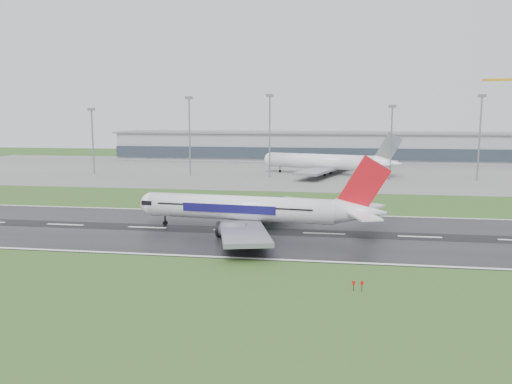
# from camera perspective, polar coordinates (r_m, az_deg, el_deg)

# --- Properties ---
(ground) EXTENTS (520.00, 520.00, 0.00)m
(ground) POSITION_cam_1_polar(r_m,az_deg,el_deg) (113.69, 7.46, -4.57)
(ground) COLOR #2C4F1D
(ground) RESTS_ON ground
(runway) EXTENTS (400.00, 45.00, 0.10)m
(runway) POSITION_cam_1_polar(r_m,az_deg,el_deg) (113.68, 7.46, -4.55)
(runway) COLOR black
(runway) RESTS_ON ground
(apron) EXTENTS (400.00, 130.00, 0.08)m
(apron) POSITION_cam_1_polar(r_m,az_deg,el_deg) (237.14, 8.21, 2.24)
(apron) COLOR slate
(apron) RESTS_ON ground
(terminal) EXTENTS (240.00, 36.00, 15.00)m
(terminal) POSITION_cam_1_polar(r_m,az_deg,el_deg) (296.31, 8.38, 4.92)
(terminal) COLOR gray
(terminal) RESTS_ON ground
(main_airliner) EXTENTS (60.81, 58.44, 16.43)m
(main_airliner) POSITION_cam_1_polar(r_m,az_deg,el_deg) (114.19, 0.11, -0.19)
(main_airliner) COLOR white
(main_airliner) RESTS_ON runway
(parked_airliner) EXTENTS (74.84, 72.03, 17.88)m
(parked_airliner) POSITION_cam_1_polar(r_m,az_deg,el_deg) (223.10, 7.77, 4.18)
(parked_airliner) COLOR white
(parked_airliner) RESTS_ON apron
(floodmast_0) EXTENTS (0.64, 0.64, 27.09)m
(floodmast_0) POSITION_cam_1_polar(r_m,az_deg,el_deg) (235.17, -17.44, 5.19)
(floodmast_0) COLOR gray
(floodmast_0) RESTS_ON ground
(floodmast_1) EXTENTS (0.64, 0.64, 31.70)m
(floodmast_1) POSITION_cam_1_polar(r_m,az_deg,el_deg) (219.52, -7.28, 5.90)
(floodmast_1) COLOR gray
(floodmast_1) RESTS_ON ground
(floodmast_2) EXTENTS (0.64, 0.64, 32.47)m
(floodmast_2) POSITION_cam_1_polar(r_m,az_deg,el_deg) (212.68, 1.51, 5.99)
(floodmast_2) COLOR gray
(floodmast_2) RESTS_ON ground
(floodmast_3) EXTENTS (0.64, 0.64, 28.07)m
(floodmast_3) POSITION_cam_1_polar(r_m,az_deg,el_deg) (212.12, 14.57, 5.12)
(floodmast_3) COLOR gray
(floodmast_3) RESTS_ON ground
(floodmast_4) EXTENTS (0.64, 0.64, 31.94)m
(floodmast_4) POSITION_cam_1_polar(r_m,az_deg,el_deg) (217.78, 23.27, 5.29)
(floodmast_4) COLOR gray
(floodmast_4) RESTS_ON ground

